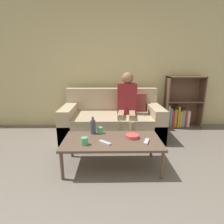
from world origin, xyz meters
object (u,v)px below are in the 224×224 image
(person_adult, at_px, (127,101))
(tv_remote_0, at_px, (146,141))
(cup_far, at_px, (84,141))
(bottle, at_px, (93,127))
(tv_remote_1, at_px, (105,143))
(cup_near, at_px, (100,130))
(couch, at_px, (112,121))
(coffee_table, at_px, (112,142))
(snack_bowl, at_px, (132,136))
(bookshelf, at_px, (180,108))

(person_adult, height_order, tv_remote_0, person_adult)
(person_adult, height_order, cup_far, person_adult)
(tv_remote_0, bearing_deg, bottle, 177.05)
(tv_remote_1, bearing_deg, cup_near, 53.55)
(couch, bearing_deg, person_adult, -18.48)
(person_adult, relative_size, cup_far, 12.83)
(cup_far, height_order, bottle, bottle)
(coffee_table, bearing_deg, bottle, 140.25)
(cup_near, bearing_deg, tv_remote_0, -27.88)
(person_adult, height_order, cup_near, person_adult)
(couch, distance_m, cup_far, 1.33)
(tv_remote_0, bearing_deg, cup_near, 172.86)
(person_adult, xyz_separation_m, cup_far, (-0.63, -1.18, -0.26))
(snack_bowl, bearing_deg, couch, 103.08)
(bookshelf, relative_size, snack_bowl, 6.25)
(bookshelf, xyz_separation_m, snack_bowl, (-1.26, -1.57, -0.01))
(couch, distance_m, cup_near, 0.93)
(cup_near, relative_size, tv_remote_1, 0.57)
(tv_remote_1, relative_size, bottle, 0.66)
(cup_far, bearing_deg, couch, 74.27)
(bookshelf, height_order, tv_remote_0, bookshelf)
(cup_near, bearing_deg, cup_far, -114.44)
(tv_remote_1, height_order, bottle, bottle)
(bookshelf, height_order, snack_bowl, bookshelf)
(couch, distance_m, bookshelf, 1.60)
(person_adult, distance_m, tv_remote_0, 1.17)
(snack_bowl, bearing_deg, bookshelf, 51.09)
(couch, height_order, bottle, couch)
(coffee_table, xyz_separation_m, person_adult, (0.29, 1.04, 0.34))
(coffee_table, distance_m, snack_bowl, 0.28)
(cup_near, relative_size, cup_far, 0.98)
(coffee_table, height_order, bottle, bottle)
(coffee_table, xyz_separation_m, cup_near, (-0.17, 0.23, 0.08))
(cup_near, distance_m, bottle, 0.11)
(tv_remote_0, height_order, bottle, bottle)
(couch, height_order, tv_remote_0, couch)
(person_adult, relative_size, tv_remote_1, 7.56)
(cup_near, xyz_separation_m, tv_remote_1, (0.08, -0.34, -0.04))
(cup_far, xyz_separation_m, snack_bowl, (0.61, 0.20, -0.02))
(cup_near, distance_m, snack_bowl, 0.47)
(cup_far, bearing_deg, tv_remote_1, 7.21)
(coffee_table, bearing_deg, tv_remote_0, -11.23)
(tv_remote_1, distance_m, bottle, 0.39)
(bookshelf, height_order, bottle, bookshelf)
(coffee_table, distance_m, bottle, 0.37)
(bookshelf, bearing_deg, bottle, -141.95)
(coffee_table, bearing_deg, bookshelf, 46.65)
(cup_far, distance_m, snack_bowl, 0.64)
(bookshelf, relative_size, bottle, 4.55)
(person_adult, bearing_deg, bottle, -117.12)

